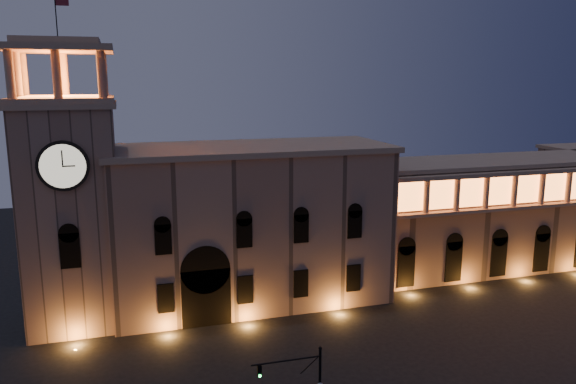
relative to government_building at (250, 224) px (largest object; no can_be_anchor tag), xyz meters
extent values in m
cube|color=#8E6C5D|center=(0.08, 0.07, -0.27)|extent=(30.00, 12.00, 17.00)
cube|color=#9F826D|center=(0.08, 0.07, 8.53)|extent=(30.80, 12.80, 0.60)
cube|color=black|center=(-5.92, -5.33, -5.77)|extent=(5.00, 1.40, 6.00)
cylinder|color=black|center=(-5.92, -5.33, -2.77)|extent=(5.00, 1.40, 5.00)
cube|color=orange|center=(-5.92, -5.53, -5.97)|extent=(4.20, 0.20, 5.00)
cube|color=#8E6C5D|center=(-18.42, -0.93, 2.23)|extent=(9.00, 9.00, 22.00)
cube|color=#9F826D|center=(-18.42, -0.93, 13.48)|extent=(9.80, 9.80, 0.50)
cylinder|color=black|center=(-18.42, -5.61, 8.23)|extent=(4.60, 0.35, 4.60)
cylinder|color=beige|center=(-18.42, -5.75, 8.23)|extent=(4.00, 0.12, 4.00)
cube|color=#9F826D|center=(-18.42, -0.93, 13.98)|extent=(9.40, 9.40, 0.50)
cube|color=orange|center=(-18.42, -0.93, 14.28)|extent=(6.80, 6.80, 0.15)
cylinder|color=#9F826D|center=(-22.22, -4.73, 16.33)|extent=(0.76, 0.76, 4.20)
cylinder|color=#9F826D|center=(-18.42, -4.73, 16.33)|extent=(0.76, 0.76, 4.20)
cylinder|color=#9F826D|center=(-14.62, -4.73, 16.33)|extent=(0.76, 0.76, 4.20)
cylinder|color=#9F826D|center=(-22.22, 2.87, 16.33)|extent=(0.76, 0.76, 4.20)
cylinder|color=#9F826D|center=(-18.42, 2.87, 16.33)|extent=(0.76, 0.76, 4.20)
cylinder|color=#9F826D|center=(-14.62, 2.87, 16.33)|extent=(0.76, 0.76, 4.20)
cylinder|color=#9F826D|center=(-22.22, -0.93, 16.33)|extent=(0.76, 0.76, 4.20)
cylinder|color=#9F826D|center=(-14.62, -0.93, 16.33)|extent=(0.76, 0.76, 4.20)
cube|color=#9F826D|center=(-18.42, -0.93, 18.73)|extent=(9.80, 9.80, 0.60)
cube|color=#9F826D|center=(-18.42, -0.93, 19.33)|extent=(7.50, 7.50, 0.60)
cylinder|color=black|center=(-18.42, -0.93, 21.63)|extent=(0.10, 0.10, 4.00)
plane|color=maroon|center=(-17.82, -0.93, 23.03)|extent=(1.20, 0.00, 1.20)
cube|color=#896757|center=(34.08, 2.07, -1.77)|extent=(40.00, 10.00, 14.00)
cube|color=#9F826D|center=(34.08, 2.07, 5.48)|extent=(40.60, 10.60, 0.50)
cube|color=#9F826D|center=(34.08, -3.43, 0.53)|extent=(40.00, 1.20, 0.40)
cube|color=#9F826D|center=(34.08, -3.43, 4.83)|extent=(40.00, 1.40, 0.50)
cube|color=orange|center=(34.08, -2.88, 2.73)|extent=(38.00, 0.15, 3.60)
cylinder|color=#9F826D|center=(16.08, -3.43, 2.73)|extent=(0.70, 0.70, 4.00)
cylinder|color=#9F826D|center=(20.08, -3.43, 2.73)|extent=(0.70, 0.70, 4.00)
cylinder|color=#9F826D|center=(24.08, -3.43, 2.73)|extent=(0.70, 0.70, 4.00)
cylinder|color=#9F826D|center=(28.08, -3.43, 2.73)|extent=(0.70, 0.70, 4.00)
cylinder|color=#9F826D|center=(32.08, -3.43, 2.73)|extent=(0.70, 0.70, 4.00)
cylinder|color=#9F826D|center=(36.08, -3.43, 2.73)|extent=(0.70, 0.70, 4.00)
cylinder|color=#9F826D|center=(40.08, -3.43, 2.73)|extent=(0.70, 0.70, 4.00)
sphere|color=black|center=(-1.14, -26.34, -1.93)|extent=(0.27, 0.27, 0.27)
cylinder|color=black|center=(-3.55, -26.30, -2.51)|extent=(4.82, 0.19, 0.12)
cube|color=black|center=(-5.38, -26.27, -2.99)|extent=(0.29, 0.27, 0.82)
cylinder|color=#0CE53F|center=(-5.38, -26.43, -3.26)|extent=(0.17, 0.08, 0.17)
camera|label=1|loc=(-13.28, -59.33, 15.96)|focal=35.00mm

